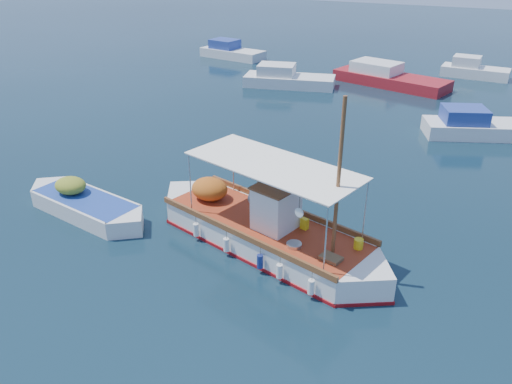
% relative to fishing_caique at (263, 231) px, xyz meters
% --- Properties ---
extents(ground, '(160.00, 160.00, 0.00)m').
position_rel_fishing_caique_xyz_m(ground, '(0.15, 0.40, -0.55)').
color(ground, black).
rests_on(ground, ground).
extents(fishing_caique, '(9.76, 4.55, 6.16)m').
position_rel_fishing_caique_xyz_m(fishing_caique, '(0.00, 0.00, 0.00)').
color(fishing_caique, white).
rests_on(fishing_caique, ground).
extents(dinghy, '(6.27, 2.48, 1.55)m').
position_rel_fishing_caique_xyz_m(dinghy, '(-7.34, -1.06, -0.22)').
color(dinghy, white).
rests_on(dinghy, ground).
extents(bg_boat_nw, '(7.01, 3.90, 1.80)m').
position_rel_fishing_caique_xyz_m(bg_boat_nw, '(-7.81, 20.60, -0.05)').
color(bg_boat_nw, silver).
rests_on(bg_boat_nw, ground).
extents(bg_boat_n, '(8.97, 4.93, 1.80)m').
position_rel_fishing_caique_xyz_m(bg_boat_n, '(-1.12, 24.33, -0.05)').
color(bg_boat_n, maroon).
rests_on(bg_boat_n, ground).
extents(bg_boat_ne, '(6.11, 4.15, 1.80)m').
position_rel_fishing_caique_xyz_m(bg_boat_ne, '(5.77, 15.27, -0.05)').
color(bg_boat_ne, silver).
rests_on(bg_boat_ne, ground).
extents(bg_boat_far_w, '(6.35, 3.17, 1.80)m').
position_rel_fishing_caique_xyz_m(bg_boat_far_w, '(-16.51, 27.85, -0.05)').
color(bg_boat_far_w, silver).
rests_on(bg_boat_far_w, ground).
extents(bg_boat_far_n, '(5.12, 2.21, 1.80)m').
position_rel_fishing_caique_xyz_m(bg_boat_far_n, '(4.48, 29.78, -0.05)').
color(bg_boat_far_n, silver).
rests_on(bg_boat_far_n, ground).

